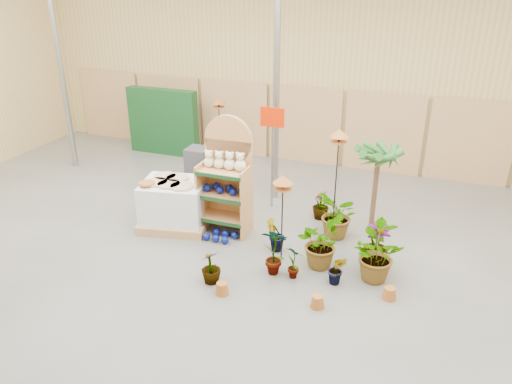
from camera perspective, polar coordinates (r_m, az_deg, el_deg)
room at (r=8.25m, az=-3.41°, el=6.43°), size 15.20×12.10×4.70m
display_shelf at (r=9.54m, az=-3.31°, el=1.45°), size 0.96×0.60×2.28m
teddy_bears at (r=9.29m, az=-3.47°, el=3.46°), size 0.84×0.22×0.36m
gazing_balls_shelf at (r=9.49m, az=-3.60°, el=0.35°), size 0.84×0.29×0.16m
gazing_balls_floor at (r=9.54m, az=-4.07°, el=-5.03°), size 0.63×0.39×0.15m
pallet_stack at (r=9.99m, az=-9.28°, el=-1.35°), size 1.52×1.35×0.98m
charcoal_planters at (r=11.60m, az=-6.55°, el=2.67°), size 0.50×0.50×1.00m
trellis_stock at (r=13.97m, az=-10.57°, el=7.90°), size 2.00×0.30×1.80m
offer_sign at (r=10.25m, az=1.87°, el=6.25°), size 0.50×0.08×2.20m
bird_table_front at (r=8.28m, az=3.09°, el=1.13°), size 0.34×0.34×1.61m
bird_table_right at (r=9.00m, az=9.47°, el=6.19°), size 0.34×0.34×2.15m
bird_table_back at (r=12.67m, az=-4.29°, el=10.13°), size 0.34×0.34×1.79m
palm at (r=9.74m, az=13.84°, el=4.24°), size 0.70×0.70×1.78m
potted_plant_0 at (r=8.34m, az=2.14°, el=-6.71°), size 0.47×0.32×0.89m
potted_plant_1 at (r=9.04m, az=2.22°, el=-4.95°), size 0.45×0.46×0.65m
potted_plant_2 at (r=8.63m, az=7.31°, el=-5.69°), size 0.72×0.83×0.91m
potted_plant_3 at (r=8.84m, az=13.58°, el=-5.91°), size 0.61×0.61×0.79m
potted_plant_6 at (r=9.53m, az=9.33°, el=-2.68°), size 1.04×1.09×0.93m
potted_plant_7 at (r=8.23m, az=-5.17°, el=-8.52°), size 0.44×0.44×0.58m
potted_plant_8 at (r=8.32m, az=4.38°, el=-7.95°), size 0.38×0.33×0.61m
potted_plant_9 at (r=8.27m, az=9.25°, el=-8.75°), size 0.31×0.26×0.54m
potted_plant_10 at (r=8.42m, az=13.30°, el=-6.90°), size 1.11×1.12×0.94m
potted_plant_11 at (r=10.29m, az=7.40°, el=-1.44°), size 0.37×0.37×0.61m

